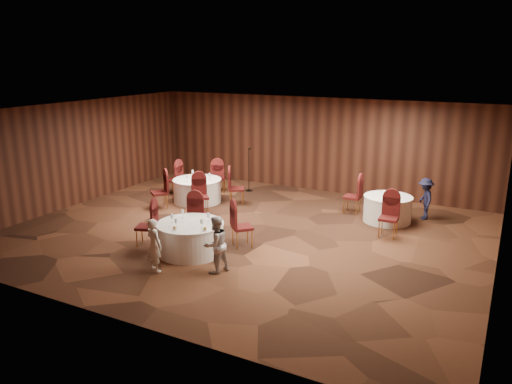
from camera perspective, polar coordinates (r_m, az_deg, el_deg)
The scene contains 15 objects.
ground at distance 13.26m, azimuth -1.17°, elevation -4.68°, with size 12.00×12.00×0.00m, color black.
room_shell at distance 12.73m, azimuth -1.22°, elevation 3.66°, with size 12.00×12.00×12.00m.
table_main at distance 11.95m, azimuth -7.48°, elevation -5.20°, with size 1.59×1.59×0.74m.
table_left at distance 16.05m, azimuth -6.72°, elevation 0.19°, with size 1.54×1.54×0.74m.
table_right at distance 14.52m, azimuth 14.79°, elevation -1.86°, with size 1.34×1.34×0.74m.
chairs_main at distance 12.60m, azimuth -6.89°, elevation -3.47°, with size 2.80×2.03×1.00m.
chairs_left at distance 16.01m, azimuth -6.66°, elevation 0.61°, with size 3.05×3.17×1.00m.
chairs_right at distance 14.17m, azimuth 12.81°, elevation -1.63°, with size 1.97×2.08×1.00m.
tabletop_main at distance 11.65m, azimuth -7.25°, elevation -3.28°, with size 1.10×1.12×0.22m.
tabletop_left at distance 15.95m, azimuth -6.78°, elevation 1.74°, with size 0.82×0.73×0.22m.
tabletop_right at distance 14.09m, azimuth 15.37°, elevation -0.20°, with size 0.08×0.08×0.22m.
mic_stand at distance 17.22m, azimuth -0.81°, elevation 1.52°, with size 0.24×0.24×1.50m.
woman_a at distance 11.01m, azimuth -11.55°, elevation -5.96°, with size 0.44×0.29×1.19m, color white.
woman_b at distance 10.77m, azimuth -4.64°, elevation -5.99°, with size 0.62×0.48×1.27m, color silver.
man_c at distance 14.99m, azimuth 18.76°, elevation -0.73°, with size 0.78×0.45×1.20m, color black.
Camera 1 is at (6.03, -10.90, 4.54)m, focal length 35.00 mm.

